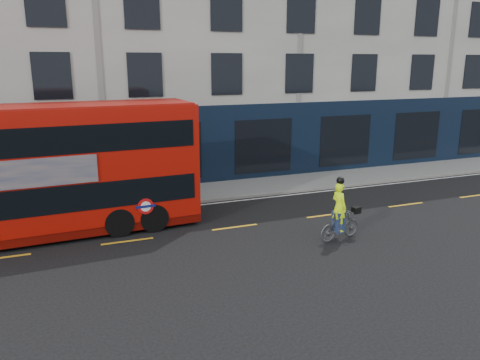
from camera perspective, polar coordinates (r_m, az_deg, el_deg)
ground at (r=15.55m, az=-12.78°, el=-9.21°), size 120.00×120.00×0.00m
pavement at (r=21.63m, az=-15.35°, el=-2.49°), size 60.00×3.00×0.12m
kerb at (r=20.20m, az=-14.91°, el=-3.63°), size 60.00×0.12×0.13m
building_terrace at (r=27.23m, az=-17.91°, el=16.52°), size 50.00×10.07×15.00m
road_edge_line at (r=19.93m, az=-14.80°, el=-4.04°), size 58.00×0.10×0.01m
lane_dashes at (r=16.93m, az=-13.54°, el=-7.26°), size 58.00×0.12×0.01m
bus at (r=17.76m, az=-24.04°, el=0.95°), size 11.68×3.20×4.66m
cyclist at (r=16.71m, az=12.08°, el=-4.67°), size 1.81×0.80×2.30m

